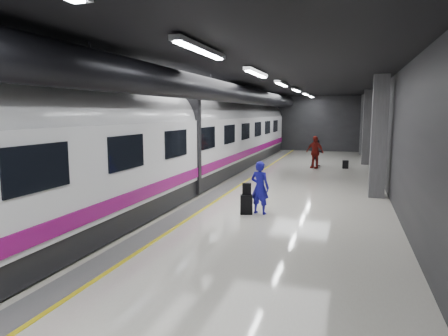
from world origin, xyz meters
The scene contains 9 objects.
ground centered at (0.00, 0.00, 0.00)m, with size 40.00×40.00×0.00m, color silver.
platform_hall centered at (-0.29, 0.96, 3.54)m, with size 10.02×40.02×4.51m.
train centered at (-3.25, 0.00, 2.07)m, with size 3.05×38.00×4.05m.
traveler_main centered at (0.92, -1.78, 0.83)m, with size 0.60×0.40×1.65m, color #1A1BC8.
suitcase_main centered at (0.54, -1.97, 0.30)m, with size 0.37×0.24×0.61m, color black.
shoulder_bag centered at (0.54, -1.94, 0.79)m, with size 0.28×0.15×0.37m, color black.
traveler_far_a centered at (1.76, 10.15, 0.79)m, with size 0.77×0.60×1.58m, color black.
traveler_far_b centered at (1.68, 9.30, 0.92)m, with size 1.08×0.45×1.84m, color maroon.
suitcase_far centered at (3.37, 9.64, 0.23)m, with size 0.32×0.21×0.47m, color black.
Camera 1 is at (3.50, -13.73, 3.13)m, focal length 32.00 mm.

